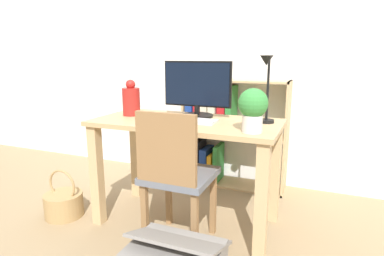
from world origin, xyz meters
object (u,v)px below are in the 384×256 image
Objects in this scene: monitor at (197,88)px; vase at (131,100)px; keyboard at (188,120)px; desk_lamp at (267,83)px; chair at (176,173)px; bookshelf at (217,131)px; basket at (64,203)px; potted_plant at (253,108)px.

monitor is 0.49m from vase.
keyboard is 0.55m from desk_lamp.
bookshelf is at bearing 95.41° from chair.
bookshelf is at bearing 94.65° from keyboard.
monitor is 1.37× the size of basket.
desk_lamp is (0.49, -0.08, 0.05)m from monitor.
keyboard is 0.89× the size of desk_lamp.
chair is at bearing -83.08° from keyboard.
vase reaches higher than chair.
potted_plant is (-0.03, -0.25, -0.12)m from desk_lamp.
basket is (-1.38, -0.34, -0.90)m from desk_lamp.
vase is 0.70m from chair.
keyboard is 1.13m from basket.
chair is 1.00m from basket.
desk_lamp is at bearing 83.59° from potted_plant.
keyboard is 1.52× the size of potted_plant.
monitor is 1.31× the size of keyboard.
potted_plant is 0.29× the size of chair.
keyboard is at bearing -86.87° from monitor.
bookshelf is (-0.07, 0.82, -0.25)m from keyboard.
potted_plant reaches higher than bookshelf.
chair is at bearing -163.92° from potted_plant.
monitor is 1.16× the size of desk_lamp.
vase is at bearing 167.64° from potted_plant.
vase is 0.96m from desk_lamp.
vase is 0.72× the size of basket.
bookshelf reaches higher than basket.
monitor is at bearing 95.57° from chair.
potted_plant is (0.92, -0.20, 0.03)m from vase.
vase is at bearing 147.46° from chair.
potted_plant is at bearing -17.80° from keyboard.
chair is (0.03, -0.27, -0.27)m from keyboard.
potted_plant reaches higher than chair.
potted_plant is 0.69× the size of basket.
vase is 1.04× the size of potted_plant.
desk_lamp is 1.68m from basket.
basket is at bearing -166.12° from desk_lamp.
desk_lamp is at bearing 2.74° from vase.
vase is at bearing 34.55° from basket.
chair reaches higher than keyboard.
desk_lamp is 1.18× the size of basket.
keyboard reaches higher than basket.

